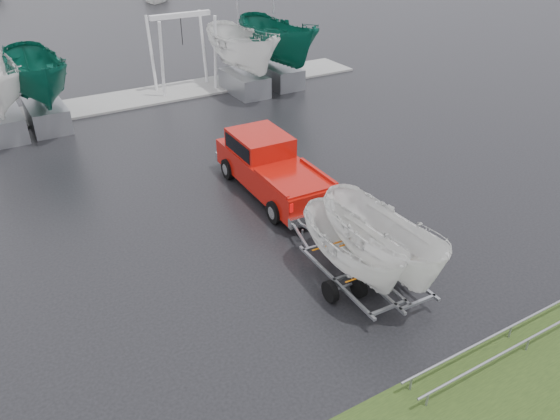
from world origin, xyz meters
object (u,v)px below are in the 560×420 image
(trailer_hitched, at_px, (387,195))
(boat_hoist, at_px, (182,41))
(pickup_truck, at_px, (269,164))
(trailer_parked, at_px, (356,210))

(trailer_hitched, height_order, boat_hoist, trailer_hitched)
(pickup_truck, height_order, trailer_hitched, trailer_hitched)
(pickup_truck, height_order, boat_hoist, boat_hoist)
(pickup_truck, bearing_deg, boat_hoist, 83.35)
(trailer_parked, bearing_deg, trailer_hitched, -13.50)
(pickup_truck, relative_size, boat_hoist, 1.43)
(pickup_truck, bearing_deg, trailer_hitched, -90.00)
(trailer_parked, height_order, boat_hoist, trailer_parked)
(trailer_hitched, bearing_deg, boat_hoist, 85.58)
(pickup_truck, distance_m, trailer_parked, 6.43)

